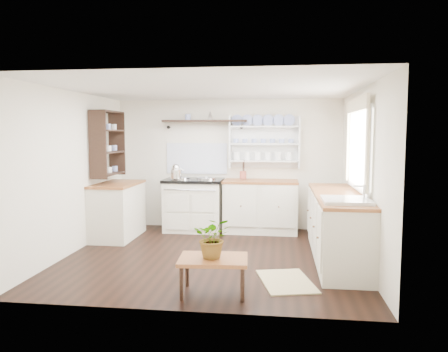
{
  "coord_description": "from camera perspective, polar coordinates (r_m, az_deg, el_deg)",
  "views": [
    {
      "loc": [
        0.92,
        -5.86,
        1.71
      ],
      "look_at": [
        0.14,
        0.25,
        1.1
      ],
      "focal_mm": 35.0,
      "sensor_mm": 36.0,
      "label": 1
    }
  ],
  "objects": [
    {
      "name": "ceiling",
      "position": [
        5.96,
        -1.64,
        11.33
      ],
      "size": [
        4.0,
        3.8,
        0.01
      ],
      "primitive_type": "cube",
      "color": "white",
      "rests_on": "wall_back"
    },
    {
      "name": "plate_rack",
      "position": [
        7.73,
        5.31,
        4.48
      ],
      "size": [
        1.2,
        0.22,
        0.9
      ],
      "color": "white",
      "rests_on": "wall_back"
    },
    {
      "name": "left_cabinets",
      "position": [
        7.36,
        -13.72,
        -4.29
      ],
      "size": [
        0.62,
        1.13,
        0.9
      ],
      "color": "beige",
      "rests_on": "floor"
    },
    {
      "name": "kettle",
      "position": [
        7.55,
        -6.27,
        0.6
      ],
      "size": [
        0.2,
        0.2,
        0.24
      ],
      "primitive_type": null,
      "color": "silver",
      "rests_on": "aga_cooker"
    },
    {
      "name": "wall_left",
      "position": [
        6.57,
        -19.11,
        0.45
      ],
      "size": [
        0.02,
        3.8,
        2.3
      ],
      "primitive_type": "cube",
      "color": "#EDE5CD",
      "rests_on": "ground"
    },
    {
      "name": "utensil_crock",
      "position": [
        7.6,
        2.5,
        0.12
      ],
      "size": [
        0.12,
        0.12,
        0.14
      ],
      "primitive_type": "cylinder",
      "color": "#A34C3B",
      "rests_on": "back_cabinets"
    },
    {
      "name": "high_shelf",
      "position": [
        7.75,
        -2.52,
        7.11
      ],
      "size": [
        1.5,
        0.29,
        0.16
      ],
      "color": "black",
      "rests_on": "wall_back"
    },
    {
      "name": "wall_right",
      "position": [
        5.99,
        17.67,
        0.02
      ],
      "size": [
        0.02,
        3.8,
        2.3
      ],
      "primitive_type": "cube",
      "color": "#EDE5CD",
      "rests_on": "ground"
    },
    {
      "name": "aga_cooker",
      "position": [
        7.68,
        -3.98,
        -3.71
      ],
      "size": [
        1.02,
        0.71,
        0.94
      ],
      "color": "#EEE6CE",
      "rests_on": "floor"
    },
    {
      "name": "center_table",
      "position": [
        4.71,
        -1.41,
        -11.15
      ],
      "size": [
        0.76,
        0.57,
        0.39
      ],
      "rotation": [
        0.0,
        0.0,
        0.07
      ],
      "color": "brown",
      "rests_on": "floor"
    },
    {
      "name": "right_cabinets",
      "position": [
        6.14,
        14.54,
        -6.27
      ],
      "size": [
        0.62,
        2.43,
        0.9
      ],
      "color": "beige",
      "rests_on": "floor"
    },
    {
      "name": "window",
      "position": [
        6.1,
        17.06,
        4.04
      ],
      "size": [
        0.08,
        1.55,
        1.22
      ],
      "color": "white",
      "rests_on": "wall_right"
    },
    {
      "name": "back_cabinets",
      "position": [
        7.57,
        4.79,
        -3.87
      ],
      "size": [
        1.27,
        0.63,
        0.9
      ],
      "color": "beige",
      "rests_on": "floor"
    },
    {
      "name": "floor_rug",
      "position": [
        5.21,
        8.13,
        -13.46
      ],
      "size": [
        0.74,
        0.96,
        0.02
      ],
      "primitive_type": "cube",
      "rotation": [
        0.0,
        0.0,
        0.24
      ],
      "color": "#948656",
      "rests_on": "floor"
    },
    {
      "name": "floor",
      "position": [
        6.17,
        -1.58,
        -10.43
      ],
      "size": [
        4.0,
        3.8,
        0.01
      ],
      "primitive_type": "cube",
      "color": "black",
      "rests_on": "ground"
    },
    {
      "name": "left_shelving",
      "position": [
        7.3,
        -14.94,
        4.2
      ],
      "size": [
        0.28,
        0.8,
        1.05
      ],
      "primitive_type": "cube",
      "color": "black",
      "rests_on": "wall_left"
    },
    {
      "name": "potted_plant",
      "position": [
        4.64,
        -1.41,
        -8.03
      ],
      "size": [
        0.42,
        0.38,
        0.44
      ],
      "primitive_type": "imported",
      "rotation": [
        0.0,
        0.0,
        0.09
      ],
      "color": "#3F7233",
      "rests_on": "center_table"
    },
    {
      "name": "wall_back",
      "position": [
        7.83,
        0.54,
        1.55
      ],
      "size": [
        4.0,
        0.02,
        2.3
      ],
      "primitive_type": "cube",
      "color": "#EDE5CD",
      "rests_on": "ground"
    },
    {
      "name": "belfast_sink",
      "position": [
        5.35,
        15.64,
        -4.34
      ],
      "size": [
        0.55,
        0.6,
        0.45
      ],
      "color": "white",
      "rests_on": "right_cabinets"
    }
  ]
}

